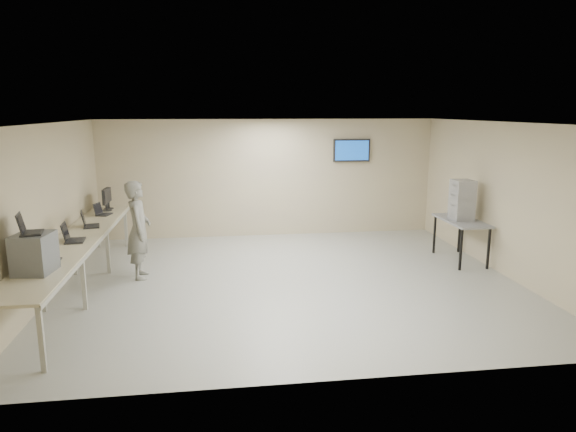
{
  "coord_description": "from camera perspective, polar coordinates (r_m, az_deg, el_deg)",
  "views": [
    {
      "loc": [
        -1.22,
        -8.7,
        3.02
      ],
      "look_at": [
        0.0,
        0.2,
        1.15
      ],
      "focal_mm": 32.0,
      "sensor_mm": 36.0,
      "label": 1
    }
  ],
  "objects": [
    {
      "name": "room",
      "position": [
        8.99,
        0.33,
        1.45
      ],
      "size": [
        8.01,
        7.01,
        2.81
      ],
      "color": "#B0B39C",
      "rests_on": "ground"
    },
    {
      "name": "workbench",
      "position": [
        9.28,
        -22.37,
        -2.82
      ],
      "size": [
        0.76,
        6.0,
        0.9
      ],
      "color": "#C4BB83",
      "rests_on": "ground"
    },
    {
      "name": "equipment_box",
      "position": [
        7.55,
        -26.37,
        -3.73
      ],
      "size": [
        0.5,
        0.56,
        0.53
      ],
      "primitive_type": "cube",
      "rotation": [
        0.0,
        0.0,
        -0.12
      ],
      "color": "slate",
      "rests_on": "workbench"
    },
    {
      "name": "laptop_on_box",
      "position": [
        7.49,
        -26.99,
        -1.25
      ],
      "size": [
        0.35,
        0.39,
        0.27
      ],
      "rotation": [
        0.0,
        0.0,
        0.2
      ],
      "color": "black",
      "rests_on": "equipment_box"
    },
    {
      "name": "laptop_0",
      "position": [
        8.02,
        -25.32,
        -4.22
      ],
      "size": [
        0.3,
        0.36,
        0.27
      ],
      "rotation": [
        0.0,
        0.0,
        0.06
      ],
      "color": "black",
      "rests_on": "workbench"
    },
    {
      "name": "laptop_1",
      "position": [
        9.11,
        -22.97,
        -2.14
      ],
      "size": [
        0.36,
        0.42,
        0.31
      ],
      "rotation": [
        0.0,
        0.0,
        0.1
      ],
      "color": "black",
      "rests_on": "workbench"
    },
    {
      "name": "laptop_2",
      "position": [
        10.12,
        -21.34,
        -0.71
      ],
      "size": [
        0.38,
        0.43,
        0.3
      ],
      "rotation": [
        0.0,
        0.0,
        0.21
      ],
      "color": "black",
      "rests_on": "workbench"
    },
    {
      "name": "laptop_3",
      "position": [
        11.15,
        -20.02,
        0.43
      ],
      "size": [
        0.34,
        0.37,
        0.25
      ],
      "rotation": [
        0.0,
        0.0,
        -0.24
      ],
      "color": "black",
      "rests_on": "workbench"
    },
    {
      "name": "monitor_near",
      "position": [
        11.56,
        -19.59,
        1.96
      ],
      "size": [
        0.22,
        0.48,
        0.48
      ],
      "color": "black",
      "rests_on": "workbench"
    },
    {
      "name": "monitor_far",
      "position": [
        11.78,
        -19.36,
        2.05
      ],
      "size": [
        0.2,
        0.45,
        0.45
      ],
      "color": "black",
      "rests_on": "workbench"
    },
    {
      "name": "soldier",
      "position": [
        9.63,
        -16.26,
        -1.49
      ],
      "size": [
        0.48,
        0.68,
        1.78
      ],
      "primitive_type": "imported",
      "rotation": [
        0.0,
        0.0,
        1.65
      ],
      "color": "#626559",
      "rests_on": "ground"
    },
    {
      "name": "side_table",
      "position": [
        10.87,
        18.71,
        -0.78
      ],
      "size": [
        0.66,
        1.42,
        0.85
      ],
      "color": "gray",
      "rests_on": "ground"
    },
    {
      "name": "storage_bins",
      "position": [
        10.78,
        18.78,
        1.69
      ],
      "size": [
        0.38,
        0.42,
        0.81
      ],
      "color": "#A2A2A2",
      "rests_on": "side_table"
    }
  ]
}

